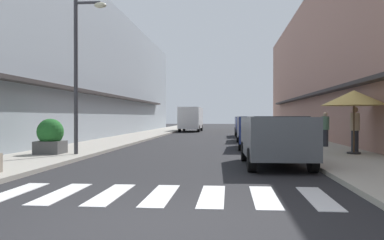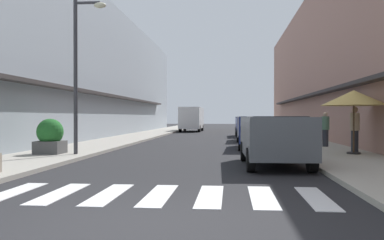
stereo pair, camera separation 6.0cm
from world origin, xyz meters
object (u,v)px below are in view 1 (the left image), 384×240
at_px(parked_car_distant, 248,124).
at_px(delivery_van, 191,117).
at_px(street_lamp, 81,60).
at_px(pedestrian_walking_far, 325,128).
at_px(planter_midblock, 50,137).
at_px(cafe_umbrella, 354,98).
at_px(pedestrian_walking_near, 355,129).
at_px(parked_car_near, 275,135).
at_px(parked_car_far, 252,126).
at_px(parked_car_mid, 259,128).

height_order(parked_car_distant, delivery_van, delivery_van).
bearing_deg(street_lamp, pedestrian_walking_far, 25.88).
xyz_separation_m(planter_midblock, pedestrian_walking_far, (10.73, 4.56, 0.19)).
xyz_separation_m(delivery_van, street_lamp, (-1.56, -26.00, 2.09)).
height_order(cafe_umbrella, pedestrian_walking_near, cafe_umbrella).
distance_m(cafe_umbrella, planter_midblock, 11.04).
height_order(street_lamp, pedestrian_walking_near, street_lamp).
xyz_separation_m(delivery_van, pedestrian_walking_far, (8.00, -21.36, -0.48)).
height_order(parked_car_distant, cafe_umbrella, cafe_umbrella).
distance_m(parked_car_near, delivery_van, 28.52).
height_order(parked_car_near, parked_car_distant, same).
distance_m(cafe_umbrella, pedestrian_walking_near, 1.18).
relative_size(parked_car_far, delivery_van, 0.74).
relative_size(parked_car_mid, parked_car_distant, 0.97).
height_order(cafe_umbrella, pedestrian_walking_far, cafe_umbrella).
bearing_deg(planter_midblock, pedestrian_walking_far, 23.01).
bearing_deg(planter_midblock, parked_car_mid, 31.20).
relative_size(parked_car_mid, pedestrian_walking_near, 2.51).
bearing_deg(street_lamp, cafe_umbrella, 5.73).
bearing_deg(parked_car_distant, cafe_umbrella, -78.36).
bearing_deg(cafe_umbrella, parked_car_far, 108.23).
bearing_deg(cafe_umbrella, parked_car_mid, 129.31).
bearing_deg(parked_car_mid, delivery_van, 103.42).
bearing_deg(street_lamp, parked_car_far, 57.70).
xyz_separation_m(parked_car_near, pedestrian_walking_near, (3.27, 3.43, 0.10)).
bearing_deg(parked_car_mid, cafe_umbrella, -50.69).
bearing_deg(pedestrian_walking_near, pedestrian_walking_far, 115.28).
relative_size(parked_car_distant, pedestrian_walking_far, 2.84).
bearing_deg(parked_car_far, parked_car_distant, 90.00).
xyz_separation_m(parked_car_near, street_lamp, (-6.62, 2.07, 2.57)).
xyz_separation_m(parked_car_far, cafe_umbrella, (3.13, -9.49, 1.20)).
relative_size(parked_car_far, pedestrian_walking_far, 2.59).
relative_size(parked_car_mid, cafe_umbrella, 1.85).
bearing_deg(parked_car_far, cafe_umbrella, -71.77).
xyz_separation_m(parked_car_far, street_lamp, (-6.62, -10.47, 2.57)).
relative_size(parked_car_distant, pedestrian_walking_near, 2.59).
xyz_separation_m(parked_car_distant, street_lamp, (-6.62, -16.16, 2.57)).
xyz_separation_m(parked_car_near, parked_car_mid, (0.00, 6.87, 0.00)).
bearing_deg(parked_car_distant, street_lamp, -112.27).
height_order(parked_car_mid, parked_car_distant, same).
bearing_deg(parked_car_mid, pedestrian_walking_near, -46.44).
distance_m(parked_car_far, planter_midblock, 12.98).
bearing_deg(pedestrian_walking_near, delivery_van, 128.28).
height_order(parked_car_mid, cafe_umbrella, cafe_umbrella).
relative_size(planter_midblock, pedestrian_walking_near, 0.74).
bearing_deg(delivery_van, cafe_umbrella, -71.88).
distance_m(parked_car_mid, planter_midblock, 9.11).
bearing_deg(parked_car_far, street_lamp, -122.30).
distance_m(parked_car_mid, cafe_umbrella, 5.08).
bearing_deg(delivery_van, parked_car_near, -79.78).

